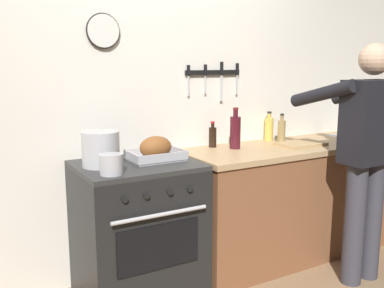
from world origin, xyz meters
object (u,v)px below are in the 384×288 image
Objects in this scene: bottle_wine_red at (235,132)px; bottle_soy_sauce at (213,136)px; person_cook at (366,149)px; bottle_vinegar at (281,131)px; saucepan at (111,164)px; bottle_cooking_oil at (269,128)px; stock_pot at (101,149)px; stove at (138,230)px; cutting_board at (300,144)px; roasting_pan at (156,150)px.

bottle_soy_sauce is at bearing 130.83° from bottle_wine_red.
person_cook reaches higher than bottle_vinegar.
saucepan is at bearing -169.59° from bottle_vinegar.
bottle_cooking_oil is (1.52, 0.44, 0.04)m from saucepan.
stock_pot is 0.96m from bottle_soy_sauce.
stove is 3.80× the size of bottle_vinegar.
bottle_soy_sauce is at bearing 165.90° from bottle_vinegar.
cutting_board is at bearing -22.90° from bottle_soy_sauce.
cutting_board is 0.70m from bottle_soy_sauce.
bottle_soy_sauce is at bearing 11.33° from stock_pot.
saucepan is 0.37× the size of cutting_board.
person_cook reaches higher than bottle_soy_sauce.
bottle_cooking_oil is (-0.07, 0.30, 0.09)m from cutting_board.
cutting_board is at bearing 5.30° from saucepan.
saucepan is 0.68× the size of bottle_soy_sauce.
bottle_cooking_oil reaches higher than bottle_soy_sauce.
cutting_board is 1.52× the size of bottle_vinegar.
bottle_soy_sauce is at bearing 17.20° from stove.
bottle_wine_red is 0.48m from bottle_cooking_oil.
roasting_pan is (0.14, 0.02, 0.52)m from stove.
bottle_cooking_oil is at bearing 103.50° from cutting_board.
saucepan is 1.59m from bottle_cooking_oil.
stock_pot reaches higher than roasting_pan.
stove is 2.94× the size of bottle_wine_red.
bottle_cooking_oil reaches higher than cutting_board.
bottle_soy_sauce is (0.57, 0.20, 0.01)m from roasting_pan.
cutting_board is at bearing -2.04° from stove.
bottle_soy_sauce reaches higher than saucepan.
bottle_soy_sauce is (0.72, 0.22, 0.53)m from stove.
cutting_board is (1.59, 0.15, -0.05)m from saucepan.
stove is 0.60m from stock_pot.
bottle_vinegar is 0.17m from bottle_cooking_oil.
saucepan is at bearing -163.73° from bottle_cooking_oil.
stock_pot is at bearing 177.02° from cutting_board.
roasting_pan is 0.37m from stock_pot.
saucepan is 1.54m from bottle_vinegar.
person_cook is at bearing -80.57° from cutting_board.
cutting_board is at bearing -2.98° from stock_pot.
stove is at bearing -173.88° from bottle_wine_red.
bottle_vinegar is at bearing 10.41° from saucepan.
bottle_vinegar is at bearing 1.83° from stock_pot.
cutting_board is 0.55m from bottle_wine_red.
roasting_pan is 1.13m from bottle_vinegar.
person_cook is 1.09m from bottle_soy_sauce.
cutting_board is 0.32m from bottle_cooking_oil.
roasting_pan is at bearing -174.14° from bottle_wine_red.
bottle_wine_red is at bearing 6.12° from stove.
person_cook is 7.16× the size of stock_pot.
bottle_vinegar is (0.44, -0.01, -0.03)m from bottle_wine_red.
bottle_vinegar is at bearing 9.42° from person_cook.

